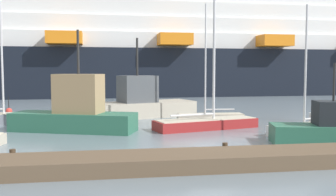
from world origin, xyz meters
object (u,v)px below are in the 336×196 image
at_px(sailboat_1, 206,120).
at_px(fishing_boat_2, 141,103).
at_px(sailboat_3, 309,128).
at_px(sailboat_0, 210,115).
at_px(channel_buoy_0, 9,111).
at_px(fishing_boat_0, 75,112).
at_px(fishing_boat_1, 328,129).
at_px(cruise_ship, 206,50).

distance_m(sailboat_1, fishing_boat_2, 8.02).
bearing_deg(fishing_boat_2, sailboat_3, 112.45).
xyz_separation_m(sailboat_0, sailboat_3, (4.20, -7.27, -0.03)).
xyz_separation_m(sailboat_0, sailboat_1, (-1.34, -3.96, 0.16)).
bearing_deg(channel_buoy_0, fishing_boat_0, -57.88).
distance_m(sailboat_0, fishing_boat_0, 10.58).
bearing_deg(fishing_boat_1, sailboat_3, 94.04).
bearing_deg(fishing_boat_1, cruise_ship, 97.50).
height_order(fishing_boat_2, channel_buoy_0, fishing_boat_2).
relative_size(sailboat_0, sailboat_3, 1.15).
xyz_separation_m(sailboat_3, channel_buoy_0, (-20.71, 14.12, -0.12)).
bearing_deg(channel_buoy_0, sailboat_1, -35.48).
bearing_deg(fishing_boat_1, channel_buoy_0, 153.67).
xyz_separation_m(fishing_boat_1, cruise_ship, (4.57, 43.42, 6.41)).
bearing_deg(fishing_boat_2, channel_buoy_0, -37.78).
height_order(sailboat_1, sailboat_3, sailboat_1).
height_order(sailboat_0, sailboat_3, sailboat_0).
distance_m(sailboat_0, channel_buoy_0, 17.87).
xyz_separation_m(sailboat_0, fishing_boat_1, (3.74, -10.04, 0.33)).
distance_m(sailboat_3, channel_buoy_0, 25.07).
bearing_deg(sailboat_1, fishing_boat_0, 163.53).
xyz_separation_m(sailboat_1, channel_buoy_0, (-15.17, 10.81, -0.31)).
bearing_deg(channel_buoy_0, fishing_boat_2, -18.26).
bearing_deg(fishing_boat_2, sailboat_1, 98.69).
bearing_deg(sailboat_0, sailboat_3, 123.22).
relative_size(sailboat_0, fishing_boat_0, 1.08).
bearing_deg(fishing_boat_1, sailboat_0, 123.94).
distance_m(fishing_boat_0, fishing_boat_2, 8.30).
xyz_separation_m(fishing_boat_2, cruise_ship, (13.43, 30.28, 6.04)).
bearing_deg(channel_buoy_0, sailboat_0, -22.54).
relative_size(sailboat_0, fishing_boat_2, 0.96).
xyz_separation_m(sailboat_3, fishing_boat_2, (-9.32, 10.37, 0.73)).
relative_size(fishing_boat_1, channel_buoy_0, 3.84).
bearing_deg(fishing_boat_2, fishing_boat_0, 35.58).
height_order(sailboat_3, fishing_boat_0, sailboat_3).
xyz_separation_m(sailboat_3, fishing_boat_1, (-0.46, -2.77, 0.36)).
xyz_separation_m(sailboat_1, cruise_ship, (9.65, 37.34, 6.58)).
bearing_deg(channel_buoy_0, cruise_ship, 46.91).
relative_size(sailboat_1, channel_buoy_0, 8.55).
distance_m(fishing_boat_1, fishing_boat_2, 15.85).
xyz_separation_m(fishing_boat_0, fishing_boat_1, (13.61, -6.32, -0.49)).
height_order(sailboat_0, fishing_boat_2, sailboat_0).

